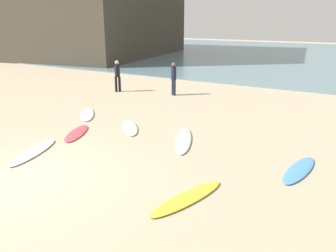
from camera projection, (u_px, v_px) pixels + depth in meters
name	position (u px, v px, depth m)	size (l,w,h in m)	color
ground_plane	(27.00, 181.00, 8.56)	(120.00, 120.00, 0.00)	tan
ocean_water	(296.00, 55.00, 37.32)	(120.00, 40.00, 0.08)	slate
surfboard_0	(87.00, 114.00, 14.39)	(0.56, 2.19, 0.07)	silver
surfboard_1	(187.00, 198.00, 7.67)	(0.50, 2.29, 0.07)	yellow
surfboard_2	(183.00, 140.00, 11.32)	(0.52, 2.60, 0.08)	white
surfboard_3	(299.00, 170.00, 9.10)	(0.52, 2.14, 0.07)	#4990DD
surfboard_4	(33.00, 152.00, 10.32)	(0.55, 2.28, 0.08)	white
surfboard_5	(77.00, 133.00, 12.02)	(0.55, 1.91, 0.06)	#D94859
surfboard_6	(130.00, 127.00, 12.62)	(0.54, 1.96, 0.07)	#F1E9C5
beachgoer_near	(174.00, 77.00, 17.83)	(0.39, 0.39, 1.73)	#191E33
beachgoer_mid	(117.00, 74.00, 18.70)	(0.39, 0.39, 1.73)	black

